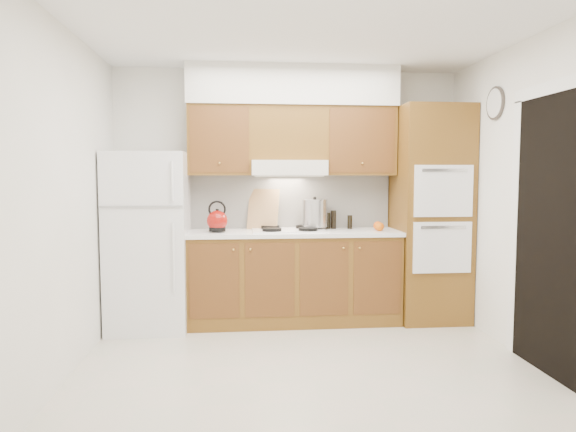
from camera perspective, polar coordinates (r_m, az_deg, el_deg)
The scene contains 26 objects.
floor at distance 4.25m, azimuth 2.09°, elevation -16.13°, with size 3.60×3.60×0.00m, color beige.
ceiling at distance 4.13m, azimuth 2.20°, elevation 19.99°, with size 3.60×3.60×0.00m, color white.
wall_back at distance 5.47m, azimuth 0.06°, elevation 2.44°, with size 3.60×0.02×2.60m, color white.
wall_left at distance 4.15m, azimuth -23.35°, elevation 1.40°, with size 0.02×3.00×2.60m, color white.
wall_right at distance 4.58m, azimuth 25.07°, elevation 1.61°, with size 0.02×3.00×2.60m, color white.
fridge at distance 5.20m, azimuth -15.17°, elevation -2.70°, with size 0.75×0.72×1.72m, color white.
base_cabinets at distance 5.28m, azimuth 0.65°, elevation -6.94°, with size 2.11×0.60×0.90m, color brown.
countertop at distance 5.19m, azimuth 0.66°, elevation -1.88°, with size 2.13×0.62×0.04m, color white.
backsplash at distance 5.46m, azimuth 0.33°, elevation 1.60°, with size 2.11×0.03×0.56m, color white.
oven_cabinet at distance 5.50m, azimuth 15.51°, elevation 0.20°, with size 0.70×0.65×2.20m, color brown.
upper_cab_left at distance 5.29m, azimuth -7.58°, elevation 8.29°, with size 0.63×0.33×0.70m, color brown.
upper_cab_right at distance 5.43m, azimuth 7.84°, elevation 8.19°, with size 0.73×0.33×0.70m, color brown.
range_hood at distance 5.24m, azimuth 0.02°, elevation 5.36°, with size 0.75×0.45×0.15m, color silver.
upper_cab_over_hood at distance 5.32m, azimuth -0.04°, elevation 9.12°, with size 0.75×0.33×0.55m, color brown.
soffit at distance 5.37m, azimuth 0.52°, elevation 14.19°, with size 2.13×0.36×0.40m, color silver.
cooktop at distance 5.21m, azimuth 0.09°, elevation -1.57°, with size 0.74×0.50×0.01m, color white.
doorway at distance 4.30m, azimuth 27.18°, elevation -1.98°, with size 0.02×0.90×2.10m, color black.
wall_clock at distance 5.09m, azimuth 22.04°, elevation 11.54°, with size 0.30×0.30×0.02m, color #3F3833.
kettle at distance 5.11m, azimuth -7.87°, elevation -0.53°, with size 0.21×0.21×0.21m, color maroon.
cutting_board at distance 5.35m, azimuth -2.78°, elevation 0.67°, with size 0.33×0.02×0.44m, color tan.
stock_pot at distance 5.31m, azimuth 2.98°, elevation 0.29°, with size 0.26×0.26×0.27m, color #BCBDC1.
condiment_a at distance 5.41m, azimuth 5.08°, elevation -0.40°, with size 0.05×0.05×0.19m, color black.
condiment_b at distance 5.42m, azimuth 4.47°, elevation -0.52°, with size 0.05×0.05×0.17m, color black.
condiment_c at distance 5.42m, azimuth 6.89°, elevation -0.66°, with size 0.05×0.05×0.14m, color black.
orange_near at distance 5.24m, azimuth 10.14°, elevation -1.18°, with size 0.09×0.09×0.09m, color orange.
orange_far at distance 5.34m, azimuth 9.95°, elevation -1.07°, with size 0.09×0.09×0.09m, color #F84B0D.
Camera 1 is at (-0.53, -3.94, 1.50)m, focal length 32.00 mm.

